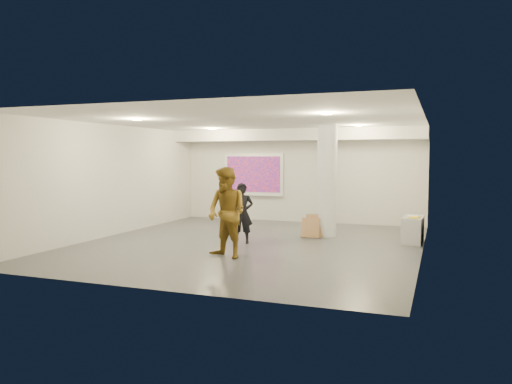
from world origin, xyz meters
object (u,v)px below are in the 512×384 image
at_px(woman, 242,213).
at_px(man, 227,213).
at_px(column, 327,181).
at_px(projection_screen, 253,175).
at_px(credenza, 413,230).

height_order(woman, man, man).
relative_size(column, woman, 2.02).
distance_m(projection_screen, woman, 4.71).
distance_m(column, projection_screen, 4.08).
bearing_deg(credenza, man, -134.60).
relative_size(column, man, 1.56).
bearing_deg(projection_screen, woman, -72.73).
distance_m(credenza, woman, 4.27).
xyz_separation_m(credenza, woman, (-3.94, -1.58, 0.42)).
height_order(credenza, woman, woman).
height_order(projection_screen, credenza, projection_screen).
xyz_separation_m(projection_screen, woman, (1.38, -4.44, -0.78)).
bearing_deg(column, woman, -134.00).
bearing_deg(woman, credenza, 7.65).
bearing_deg(credenza, projection_screen, 154.05).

